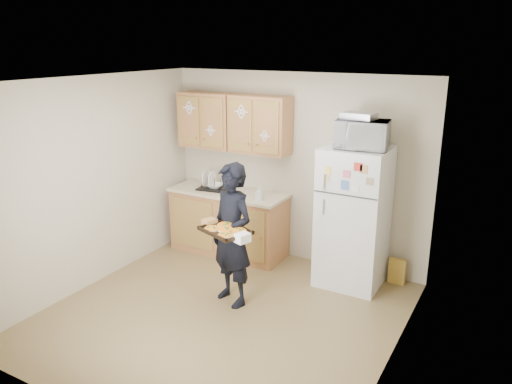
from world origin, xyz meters
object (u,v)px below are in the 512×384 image
refrigerator (353,217)px  microwave (362,134)px  baking_tray (225,231)px  dish_rack (214,183)px  person (232,235)px

refrigerator → microwave: size_ratio=2.91×
baking_tray → dish_rack: dish_rack is taller
person → dish_rack: person is taller
microwave → dish_rack: bearing=169.6°
refrigerator → person: (-1.01, -1.13, -0.04)m
person → microwave: 1.84m
refrigerator → microwave: microwave is taller
refrigerator → dish_rack: refrigerator is taller
baking_tray → refrigerator: bearing=76.9°
baking_tray → dish_rack: 1.82m
refrigerator → baking_tray: (-0.91, -1.41, 0.13)m
person → dish_rack: 1.54m
baking_tray → dish_rack: bearing=147.2°
baking_tray → dish_rack: (-1.10, 1.44, 0.01)m
microwave → dish_rack: microwave is taller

